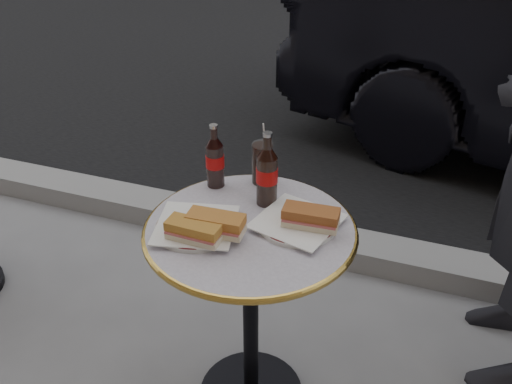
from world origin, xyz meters
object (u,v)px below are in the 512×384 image
(cola_bottle_right, at_px, (267,169))
(plate_right, at_px, (297,223))
(plate_left, at_px, (196,227))
(cola_bottle_left, at_px, (215,156))
(cola_glass, at_px, (262,163))
(bistro_table, at_px, (251,320))

(cola_bottle_right, bearing_deg, plate_right, -34.65)
(plate_left, bearing_deg, cola_bottle_right, 54.55)
(cola_bottle_left, bearing_deg, plate_left, -79.68)
(cola_glass, bearing_deg, plate_right, -48.31)
(bistro_table, bearing_deg, cola_glass, 101.66)
(plate_left, distance_m, plate_right, 0.29)
(cola_bottle_left, height_order, cola_glass, cola_bottle_left)
(bistro_table, height_order, cola_bottle_left, cola_bottle_left)
(bistro_table, distance_m, plate_left, 0.40)
(plate_right, distance_m, cola_bottle_right, 0.19)
(plate_left, xyz_separation_m, cola_glass, (0.09, 0.32, 0.06))
(plate_right, xyz_separation_m, cola_bottle_left, (-0.31, 0.13, 0.10))
(bistro_table, distance_m, plate_right, 0.40)
(bistro_table, relative_size, plate_right, 3.18)
(cola_bottle_right, bearing_deg, plate_left, -125.45)
(bistro_table, height_order, plate_right, plate_right)
(bistro_table, relative_size, cola_glass, 5.25)
(cola_bottle_left, distance_m, cola_glass, 0.16)
(cola_bottle_left, bearing_deg, bistro_table, -44.49)
(plate_right, distance_m, cola_bottle_left, 0.35)
(plate_left, distance_m, cola_bottle_right, 0.27)
(cola_bottle_left, height_order, cola_bottle_right, cola_bottle_right)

